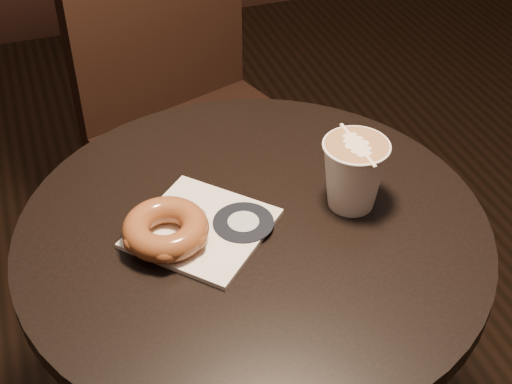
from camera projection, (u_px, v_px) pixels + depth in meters
cafe_table at (254, 315)px, 1.18m from camera, size 0.70×0.70×0.75m
chair at (185, 84)px, 1.61m from camera, size 0.55×0.55×1.11m
pastry_bag at (202, 228)px, 1.04m from camera, size 0.25×0.25×0.01m
doughnut at (166, 229)px, 1.00m from camera, size 0.12×0.12×0.04m
latte_cup at (353, 175)px, 1.05m from camera, size 0.10×0.10×0.11m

